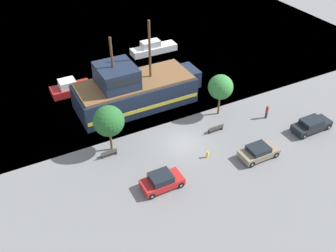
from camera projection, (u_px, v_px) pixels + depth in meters
name	position (u px, v px, depth m)	size (l,w,h in m)	color
ground_plane	(183.00, 143.00, 40.00)	(160.00, 160.00, 0.00)	slate
water_surface	(69.00, 12.00, 71.16)	(80.00, 80.00, 0.00)	slate
pirate_ship	(134.00, 90.00, 44.68)	(15.44, 6.01, 10.30)	#192338
moored_boat_dockside	(70.00, 88.00, 47.70)	(5.03, 2.27, 1.90)	maroon
moored_boat_outer	(153.00, 48.00, 56.98)	(7.13, 2.00, 1.99)	silver
parked_car_curb_front	(162.00, 181.00, 34.43)	(3.89, 2.01, 1.56)	#B21E1E
parked_car_curb_mid	(259.00, 152.00, 37.79)	(4.02, 2.01, 1.38)	#7F705B
parked_car_curb_rear	(312.00, 125.00, 41.34)	(4.58, 1.88, 1.51)	black
fire_hydrant	(207.00, 154.00, 37.95)	(0.42, 0.25, 0.76)	yellow
bench_promenade_east	(216.00, 128.00, 41.37)	(1.75, 0.45, 0.85)	#4C4742
bench_promenade_west	(109.00, 153.00, 38.07)	(1.64, 0.45, 0.85)	#4C4742
pedestrian_walking_near	(267.00, 112.00, 43.20)	(0.32, 0.32, 1.69)	#232838
tree_row_east	(109.00, 121.00, 36.99)	(3.16, 3.16, 5.24)	brown
tree_row_mideast	(221.00, 87.00, 42.22)	(2.86, 2.86, 5.08)	brown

